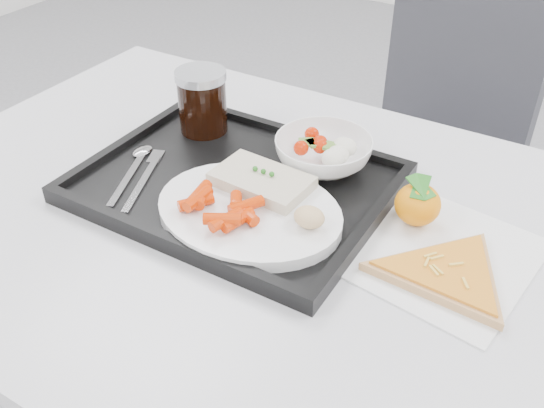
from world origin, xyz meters
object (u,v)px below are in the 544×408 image
Objects in this scene: table at (269,253)px; tangerine at (418,204)px; chair at (437,137)px; pizza_slice at (447,273)px; dinner_plate at (249,212)px; tray at (236,185)px; cola_glass at (202,100)px; salad_bowl at (323,152)px.

tangerine reaches higher than table.
chair reaches higher than pizza_slice.
dinner_plate is 0.93× the size of pizza_slice.
tray is 0.34m from pizza_slice.
tangerine is at bearing -77.24° from chair.
table is 0.23m from tangerine.
chair is (0.04, 0.72, -0.15)m from table.
pizza_slice is (0.07, -0.09, -0.02)m from tangerine.
tangerine is at bearing 26.85° from table.
dinner_plate is 2.50× the size of cola_glass.
salad_bowl is (0.09, 0.11, 0.03)m from tray.
tangerine reaches higher than tray.
pizza_slice is at bearing -73.18° from chair.
cola_glass is at bearing 142.14° from tray.
tangerine is (0.17, -0.05, -0.00)m from salad_bowl.
dinner_plate is 0.28m from pizza_slice.
cola_glass is at bearing -179.34° from salad_bowl.
pizza_slice is (0.25, -0.14, -0.03)m from salad_bowl.
chair is 0.69m from tangerine.
tangerine is (0.40, -0.05, -0.04)m from cola_glass.
cola_glass is (-0.14, 0.11, 0.06)m from tray.
tray is (-0.08, 0.04, 0.08)m from table.
dinner_plate is at bearing -98.82° from salad_bowl.
pizza_slice is (0.34, -0.03, 0.00)m from tray.
dinner_plate reaches higher than table.
chair is 0.63m from salad_bowl.
tangerine is (0.27, 0.06, 0.03)m from tray.
cola_glass reaches higher than tray.
table is at bearing -23.74° from tray.
salad_bowl is at bearing 81.18° from dinner_plate.
table is at bearing -153.15° from tangerine.
table is 4.44× the size of dinner_plate.
tray is (-0.12, -0.69, 0.22)m from chair.
tray is 0.09m from dinner_plate.
table is 0.12m from tray.
salad_bowl is at bearing -92.94° from chair.
tray is 1.55× the size of pizza_slice.
salad_bowl is (0.01, 0.14, 0.11)m from table.
tray is at bearing 156.26° from table.
tray reaches higher than pizza_slice.
cola_glass reaches higher than salad_bowl.
salad_bowl is at bearing 49.34° from tray.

